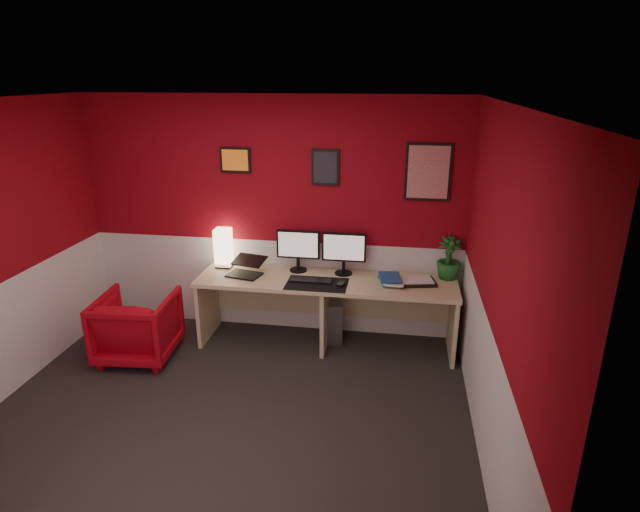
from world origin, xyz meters
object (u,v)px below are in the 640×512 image
(laptop, at_px, (244,266))
(pc_tower, at_px, (331,317))
(shoji_lamp, at_px, (224,249))
(monitor_left, at_px, (298,244))
(zen_tray, at_px, (417,282))
(potted_plant, at_px, (449,258))
(monitor_right, at_px, (344,247))
(desk, at_px, (326,313))
(armchair, at_px, (138,326))

(laptop, bearing_deg, pc_tower, 26.07)
(shoji_lamp, height_order, monitor_left, monitor_left)
(zen_tray, height_order, potted_plant, potted_plant)
(shoji_lamp, relative_size, monitor_right, 0.69)
(monitor_left, distance_m, pc_tower, 0.87)
(monitor_left, bearing_deg, zen_tray, -7.31)
(pc_tower, bearing_deg, shoji_lamp, 165.93)
(desk, bearing_deg, monitor_right, 50.54)
(pc_tower, bearing_deg, potted_plant, -10.58)
(monitor_left, relative_size, zen_tray, 1.66)
(laptop, xyz_separation_m, zen_tray, (1.74, 0.07, -0.09))
(potted_plant, distance_m, pc_tower, 1.38)
(shoji_lamp, height_order, potted_plant, potted_plant)
(desk, relative_size, shoji_lamp, 6.50)
(shoji_lamp, bearing_deg, monitor_left, 0.44)
(potted_plant, bearing_deg, monitor_right, -177.63)
(monitor_left, height_order, pc_tower, monitor_left)
(pc_tower, bearing_deg, armchair, -172.14)
(armchair, bearing_deg, laptop, -156.92)
(shoji_lamp, xyz_separation_m, armchair, (-0.67, -0.72, -0.60))
(shoji_lamp, xyz_separation_m, pc_tower, (1.15, -0.02, -0.70))
(shoji_lamp, relative_size, armchair, 0.55)
(zen_tray, bearing_deg, armchair, -168.10)
(shoji_lamp, bearing_deg, pc_tower, -0.96)
(monitor_left, bearing_deg, desk, -32.10)
(desk, height_order, zen_tray, zen_tray)
(laptop, relative_size, armchair, 0.45)
(shoji_lamp, distance_m, zen_tray, 2.04)
(laptop, distance_m, potted_plant, 2.06)
(monitor_left, distance_m, potted_plant, 1.53)
(laptop, relative_size, monitor_left, 0.57)
(zen_tray, relative_size, potted_plant, 0.81)
(desk, relative_size, armchair, 3.58)
(monitor_right, xyz_separation_m, armchair, (-1.95, -0.71, -0.69))
(shoji_lamp, bearing_deg, potted_plant, 0.80)
(laptop, relative_size, zen_tray, 0.94)
(monitor_left, relative_size, armchair, 0.80)
(desk, relative_size, zen_tray, 7.43)
(zen_tray, distance_m, armchair, 2.79)
(monitor_left, relative_size, monitor_right, 1.00)
(laptop, bearing_deg, monitor_right, 24.92)
(desk, bearing_deg, armchair, -163.85)
(monitor_left, xyz_separation_m, armchair, (-1.48, -0.72, -0.69))
(desk, bearing_deg, shoji_lamp, 170.05)
(laptop, xyz_separation_m, potted_plant, (2.05, 0.25, 0.11))
(desk, xyz_separation_m, zen_tray, (0.90, 0.05, 0.38))
(laptop, xyz_separation_m, monitor_left, (0.52, 0.23, 0.18))
(desk, xyz_separation_m, shoji_lamp, (-1.13, 0.20, 0.56))
(desk, bearing_deg, monitor_left, 147.90)
(shoji_lamp, bearing_deg, laptop, -37.71)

